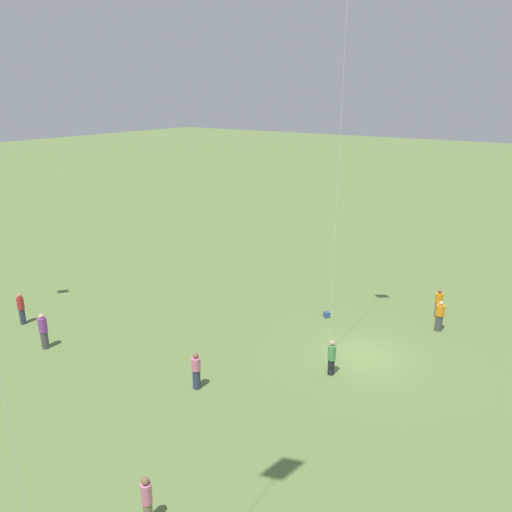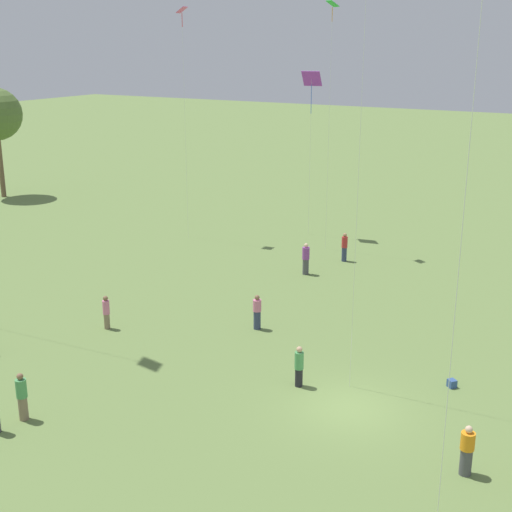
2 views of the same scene
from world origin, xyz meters
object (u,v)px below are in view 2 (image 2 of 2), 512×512
(person_8, at_px, (257,312))
(person_2, at_px, (106,312))
(kite_0, at_px, (312,83))
(person_3, at_px, (22,397))
(person_4, at_px, (467,451))
(kite_2, at_px, (182,30))
(picnic_bag_2, at_px, (452,383))
(kite_5, at_px, (332,25))
(person_11, at_px, (306,259))
(person_1, at_px, (344,247))
(person_5, at_px, (299,366))

(person_8, bearing_deg, person_2, 158.77)
(person_8, relative_size, kite_0, 0.15)
(kite_0, bearing_deg, person_8, 143.20)
(person_3, bearing_deg, person_4, -18.41)
(kite_2, relative_size, picnic_bag_2, 35.45)
(person_8, bearing_deg, picnic_bag_2, -58.81)
(kite_0, xyz_separation_m, kite_2, (-4.93, 6.97, 3.38))
(kite_2, bearing_deg, person_8, 82.63)
(person_8, distance_m, kite_5, 19.59)
(person_4, xyz_separation_m, person_11, (15.78, 13.25, 0.10))
(person_4, xyz_separation_m, person_8, (7.13, 11.64, 0.01))
(person_1, xyz_separation_m, kite_5, (1.94, 2.15, 13.21))
(person_1, relative_size, person_11, 0.96)
(person_3, relative_size, person_4, 1.07)
(person_4, relative_size, picnic_bag_2, 3.99)
(person_3, height_order, picnic_bag_2, person_3)
(person_4, xyz_separation_m, kite_0, (24.11, 17.05, 9.67))
(person_2, height_order, person_3, person_3)
(picnic_bag_2, bearing_deg, kite_2, 58.66)
(person_1, bearing_deg, person_3, 68.20)
(person_2, bearing_deg, kite_2, 6.82)
(person_5, distance_m, person_11, 14.28)
(person_4, bearing_deg, person_3, -38.56)
(person_1, relative_size, person_4, 1.05)
(kite_0, bearing_deg, person_3, 129.97)
(person_4, height_order, picnic_bag_2, person_4)
(person_8, height_order, person_11, person_11)
(person_3, bearing_deg, person_5, 8.82)
(kite_0, height_order, kite_5, kite_5)
(person_8, bearing_deg, person_3, -155.97)
(person_5, height_order, kite_2, kite_2)
(picnic_bag_2, bearing_deg, person_1, 37.31)
(kite_2, xyz_separation_m, kite_5, (2.08, -9.58, 0.23))
(kite_5, bearing_deg, person_8, -178.54)
(person_1, height_order, picnic_bag_2, person_1)
(person_1, distance_m, kite_5, 13.52)
(person_5, bearing_deg, person_8, 178.60)
(picnic_bag_2, bearing_deg, kite_5, 38.84)
(person_2, xyz_separation_m, person_11, (12.18, -4.65, 0.10))
(kite_2, bearing_deg, person_2, 58.30)
(person_3, relative_size, kite_5, 0.12)
(person_8, bearing_deg, person_11, 49.92)
(person_8, bearing_deg, person_5, -95.36)
(person_1, distance_m, kite_0, 11.74)
(person_11, bearing_deg, picnic_bag_2, -69.79)
(person_8, distance_m, person_11, 8.81)
(person_1, xyz_separation_m, person_2, (-15.72, 5.61, -0.07))
(person_11, bearing_deg, person_3, -122.61)
(person_5, xyz_separation_m, person_11, (12.97, 5.97, 0.08))
(person_2, xyz_separation_m, picnic_bag_2, (2.13, -15.97, -0.68))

